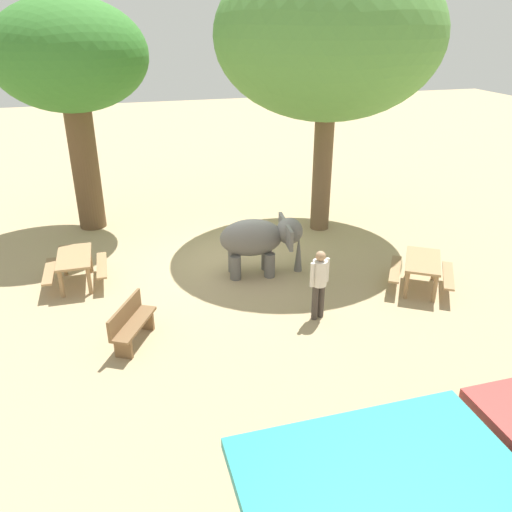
% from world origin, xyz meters
% --- Properties ---
extents(ground_plane, '(60.00, 60.00, 0.00)m').
position_xyz_m(ground_plane, '(0.00, 0.00, 0.00)').
color(ground_plane, tan).
extents(elephant, '(2.18, 1.46, 1.50)m').
position_xyz_m(elephant, '(-0.33, 0.75, 0.96)').
color(elephant, slate).
rests_on(elephant, ground_plane).
extents(person_handler, '(0.49, 0.32, 1.62)m').
position_xyz_m(person_handler, '(-0.95, 3.20, 0.95)').
color(person_handler, '#3F3833').
rests_on(person_handler, ground_plane).
extents(shade_tree_main, '(6.37, 5.84, 7.87)m').
position_xyz_m(shade_tree_main, '(-3.04, -1.80, 5.58)').
color(shade_tree_main, brown).
rests_on(shade_tree_main, ground_plane).
extents(shade_tree_secondary, '(4.38, 4.01, 6.66)m').
position_xyz_m(shade_tree_secondary, '(3.85, -3.90, 4.97)').
color(shade_tree_secondary, brown).
rests_on(shade_tree_secondary, ground_plane).
extents(wooden_bench, '(1.02, 1.42, 0.88)m').
position_xyz_m(wooden_bench, '(3.07, 3.06, 0.47)').
color(wooden_bench, brown).
rests_on(wooden_bench, ground_plane).
extents(picnic_table_near, '(2.06, 2.06, 0.78)m').
position_xyz_m(picnic_table_near, '(-3.89, 2.62, 0.59)').
color(picnic_table_near, '#9E7A51').
rests_on(picnic_table_near, ground_plane).
extents(picnic_table_far, '(1.49, 1.51, 0.78)m').
position_xyz_m(picnic_table_far, '(4.22, 0.08, 0.59)').
color(picnic_table_far, '#9E7A51').
rests_on(picnic_table_far, ground_plane).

